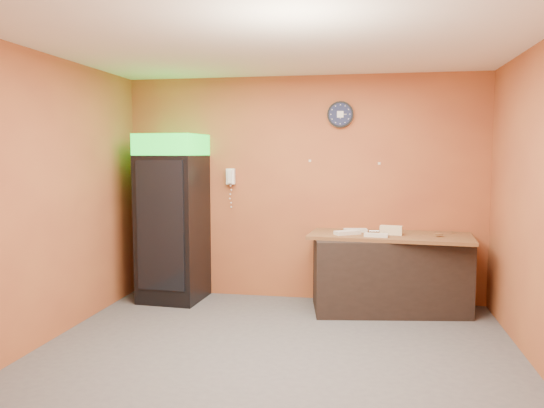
# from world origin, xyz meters

# --- Properties ---
(floor) EXTENTS (4.50, 4.50, 0.00)m
(floor) POSITION_xyz_m (0.00, 0.00, 0.00)
(floor) COLOR #47474C
(floor) RESTS_ON ground
(back_wall) EXTENTS (4.50, 0.02, 2.80)m
(back_wall) POSITION_xyz_m (0.00, 2.00, 1.40)
(back_wall) COLOR #AC5D30
(back_wall) RESTS_ON floor
(left_wall) EXTENTS (0.02, 4.00, 2.80)m
(left_wall) POSITION_xyz_m (-2.25, 0.00, 1.40)
(left_wall) COLOR #AC5D30
(left_wall) RESTS_ON floor
(ceiling) EXTENTS (4.50, 4.00, 0.02)m
(ceiling) POSITION_xyz_m (0.00, 0.00, 2.80)
(ceiling) COLOR white
(ceiling) RESTS_ON back_wall
(beverage_cooler) EXTENTS (0.77, 0.78, 2.08)m
(beverage_cooler) POSITION_xyz_m (-1.58, 1.60, 1.01)
(beverage_cooler) COLOR black
(beverage_cooler) RESTS_ON floor
(prep_counter) EXTENTS (1.83, 1.03, 0.87)m
(prep_counter) POSITION_xyz_m (1.08, 1.61, 0.43)
(prep_counter) COLOR black
(prep_counter) RESTS_ON floor
(wall_clock) EXTENTS (0.32, 0.06, 0.32)m
(wall_clock) POSITION_xyz_m (0.47, 1.97, 2.32)
(wall_clock) COLOR black
(wall_clock) RESTS_ON back_wall
(wall_phone) EXTENTS (0.11, 0.10, 0.20)m
(wall_phone) POSITION_xyz_m (-0.91, 1.95, 1.55)
(wall_phone) COLOR white
(wall_phone) RESTS_ON back_wall
(butcher_paper) EXTENTS (1.90, 0.95, 0.04)m
(butcher_paper) POSITION_xyz_m (1.08, 1.61, 0.89)
(butcher_paper) COLOR brown
(butcher_paper) RESTS_ON prep_counter
(sub_roll_stack) EXTENTS (0.26, 0.12, 0.11)m
(sub_roll_stack) POSITION_xyz_m (1.09, 1.57, 0.96)
(sub_roll_stack) COLOR beige
(sub_roll_stack) RESTS_ON butcher_paper
(wrapped_sandwich_left) EXTENTS (0.32, 0.26, 0.04)m
(wrapped_sandwich_left) POSITION_xyz_m (0.59, 1.51, 0.93)
(wrapped_sandwich_left) COLOR beige
(wrapped_sandwich_left) RESTS_ON butcher_paper
(wrapped_sandwich_mid) EXTENTS (0.27, 0.14, 0.04)m
(wrapped_sandwich_mid) POSITION_xyz_m (0.92, 1.39, 0.93)
(wrapped_sandwich_mid) COLOR beige
(wrapped_sandwich_mid) RESTS_ON butcher_paper
(wrapped_sandwich_right) EXTENTS (0.29, 0.15, 0.04)m
(wrapped_sandwich_right) POSITION_xyz_m (0.68, 1.73, 0.93)
(wrapped_sandwich_right) COLOR beige
(wrapped_sandwich_right) RESTS_ON butcher_paper
(kitchen_tool) EXTENTS (0.06, 0.06, 0.06)m
(kitchen_tool) POSITION_xyz_m (0.99, 1.76, 0.94)
(kitchen_tool) COLOR silver
(kitchen_tool) RESTS_ON butcher_paper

